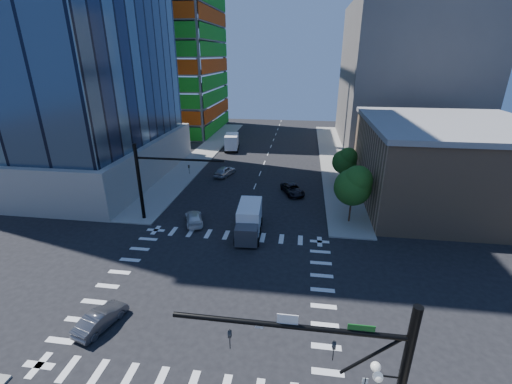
# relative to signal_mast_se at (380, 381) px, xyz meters

# --- Properties ---
(ground) EXTENTS (160.00, 160.00, 0.00)m
(ground) POSITION_rel_signal_mast_se_xyz_m (-10.60, 11.50, -5.01)
(ground) COLOR black
(ground) RESTS_ON ground
(road_markings) EXTENTS (20.00, 20.00, 0.01)m
(road_markings) POSITION_rel_signal_mast_se_xyz_m (-10.60, 11.50, -5.00)
(road_markings) COLOR silver
(road_markings) RESTS_ON ground
(sidewalk_ne) EXTENTS (5.00, 60.00, 0.15)m
(sidewalk_ne) POSITION_rel_signal_mast_se_xyz_m (1.90, 51.50, -4.93)
(sidewalk_ne) COLOR gray
(sidewalk_ne) RESTS_ON ground
(sidewalk_nw) EXTENTS (5.00, 60.00, 0.15)m
(sidewalk_nw) POSITION_rel_signal_mast_se_xyz_m (-23.10, 51.50, -4.93)
(sidewalk_nw) COLOR gray
(sidewalk_nw) RESTS_ON ground
(construction_building) EXTENTS (25.16, 34.50, 70.60)m
(construction_building) POSITION_rel_signal_mast_se_xyz_m (-38.02, 73.43, 19.60)
(construction_building) COLOR gray
(construction_building) RESTS_ON ground
(commercial_building) EXTENTS (20.50, 22.50, 10.60)m
(commercial_building) POSITION_rel_signal_mast_se_xyz_m (14.40, 33.50, 0.31)
(commercial_building) COLOR #957556
(commercial_building) RESTS_ON ground
(bg_building_ne) EXTENTS (24.00, 30.00, 28.00)m
(bg_building_ne) POSITION_rel_signal_mast_se_xyz_m (16.40, 66.50, 8.99)
(bg_building_ne) COLOR #655E5B
(bg_building_ne) RESTS_ON ground
(signal_mast_se) EXTENTS (10.51, 2.48, 9.00)m
(signal_mast_se) POSITION_rel_signal_mast_se_xyz_m (0.00, 0.00, 0.00)
(signal_mast_se) COLOR black
(signal_mast_se) RESTS_ON sidewalk_se
(signal_mast_nw) EXTENTS (10.20, 0.40, 9.00)m
(signal_mast_nw) POSITION_rel_signal_mast_se_xyz_m (-20.60, 23.00, 0.49)
(signal_mast_nw) COLOR black
(signal_mast_nw) RESTS_ON sidewalk_nw
(tree_south) EXTENTS (4.16, 4.16, 6.82)m
(tree_south) POSITION_rel_signal_mast_se_xyz_m (2.03, 25.40, -0.32)
(tree_south) COLOR #382316
(tree_south) RESTS_ON sidewalk_ne
(tree_north) EXTENTS (3.54, 3.52, 5.78)m
(tree_north) POSITION_rel_signal_mast_se_xyz_m (2.33, 37.40, -1.02)
(tree_north) COLOR #382316
(tree_north) RESTS_ON sidewalk_ne
(car_nb_far) EXTENTS (3.93, 5.32, 1.34)m
(car_nb_far) POSITION_rel_signal_mast_se_xyz_m (-4.96, 33.43, -4.34)
(car_nb_far) COLOR black
(car_nb_far) RESTS_ON ground
(car_sb_near) EXTENTS (3.33, 4.81, 1.29)m
(car_sb_near) POSITION_rel_signal_mast_se_xyz_m (-15.88, 22.77, -4.36)
(car_sb_near) COLOR white
(car_sb_near) RESTS_ON ground
(car_sb_mid) EXTENTS (3.13, 4.99, 1.59)m
(car_sb_mid) POSITION_rel_signal_mast_se_xyz_m (-16.07, 39.61, -4.22)
(car_sb_mid) COLOR #B1B3B9
(car_sb_mid) RESTS_ON ground
(car_sb_cross) EXTENTS (2.46, 4.31, 1.34)m
(car_sb_cross) POSITION_rel_signal_mast_se_xyz_m (-17.49, 6.17, -4.34)
(car_sb_cross) COLOR #4F4F54
(car_sb_cross) RESTS_ON ground
(box_truck_near) EXTENTS (2.91, 6.16, 3.16)m
(box_truck_near) POSITION_rel_signal_mast_se_xyz_m (-9.15, 20.89, -3.61)
(box_truck_near) COLOR black
(box_truck_near) RESTS_ON ground
(box_truck_far) EXTENTS (3.47, 6.57, 3.29)m
(box_truck_far) POSITION_rel_signal_mast_se_xyz_m (-18.25, 55.92, -3.55)
(box_truck_far) COLOR black
(box_truck_far) RESTS_ON ground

